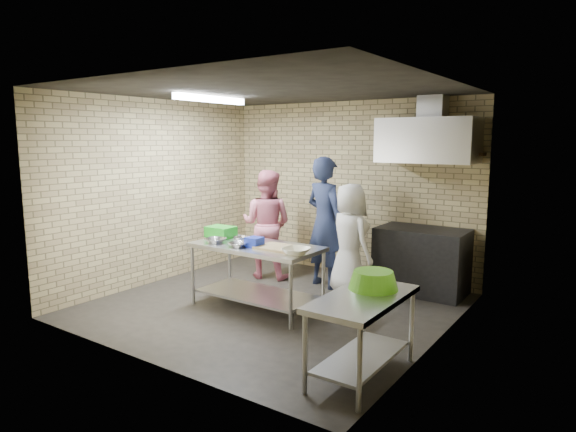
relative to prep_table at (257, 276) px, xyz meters
The scene contains 25 objects.
floor 0.46m from the prep_table, 53.97° to the left, with size 4.20×4.20×0.00m, color black.
ceiling 2.30m from the prep_table, 53.97° to the left, with size 4.20×4.20×0.00m, color black.
back_wall 2.37m from the prep_table, 86.73° to the left, with size 4.20×0.06×2.70m, color tan.
front_wall 2.06m from the prep_table, 86.12° to the right, with size 4.20×0.06×2.70m, color tan.
left_wall 2.20m from the prep_table, behind, with size 0.06×4.00×2.70m, color tan.
right_wall 2.42m from the prep_table, ahead, with size 0.06×4.00×2.70m, color tan.
prep_table is the anchor object (origin of this frame).
side_counter 2.14m from the prep_table, 25.78° to the right, with size 0.60×1.20×0.75m, color silver.
stove 2.34m from the prep_table, 51.00° to the left, with size 1.20×0.70×0.90m, color black.
range_hood 2.92m from the prep_table, 51.76° to the left, with size 1.30×0.60×0.60m, color silver.
hood_duct 3.29m from the prep_table, 53.89° to the left, with size 0.35×0.30×0.30m, color #A5A8AD.
wall_shelf 3.11m from the prep_table, 49.27° to the left, with size 0.80×0.20×0.04m, color #3F2B19.
fluorescent_fixture 2.40m from the prep_table, 168.97° to the left, with size 0.10×1.25×0.08m, color white.
green_crate 0.86m from the prep_table, behind, with size 0.36×0.27×0.14m, color green.
blue_tub 0.48m from the prep_table, 63.43° to the right, with size 0.18×0.18×0.12m, color #1A32C6.
cutting_board 0.55m from the prep_table, ahead, with size 0.50×0.38×0.03m, color tan.
mixing_bowl_a 0.69m from the prep_table, 158.20° to the right, with size 0.25×0.25×0.06m, color #A9ACAF.
mixing_bowl_b 0.53m from the prep_table, behind, with size 0.19×0.19×0.06m, color #B8BBBF.
mixing_bowl_c 0.50m from the prep_table, 114.44° to the right, with size 0.23×0.23×0.06m, color #AAACB1.
ceramic_bowl 0.84m from the prep_table, 12.09° to the right, with size 0.31×0.31×0.08m, color beige.
green_basin 2.07m from the prep_table, 19.63° to the right, with size 0.46×0.46×0.17m, color #59C626, non-canonical shape.
bottle_green 3.25m from the prep_table, 46.96° to the left, with size 0.06×0.06×0.15m, color green.
man_navy 1.44m from the prep_table, 80.89° to the left, with size 0.68×0.45×1.88m, color #131A31.
woman_pink 1.50m from the prep_table, 121.99° to the left, with size 0.81×0.63×1.66m, color pink.
woman_white 1.40m from the prep_table, 58.93° to the left, with size 0.75×0.49×1.53m, color silver.
Camera 1 is at (3.66, -4.94, 2.11)m, focal length 31.10 mm.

